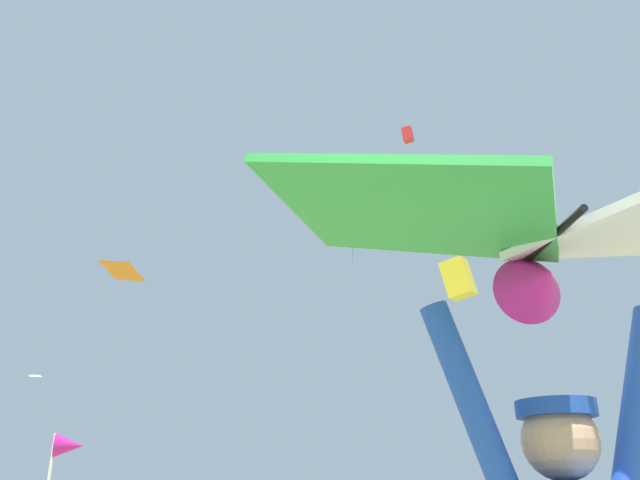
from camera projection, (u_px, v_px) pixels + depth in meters
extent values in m
sphere|color=tan|center=(560.00, 441.00, 1.90)|extent=(0.23, 0.23, 0.23)
cylinder|color=#1E47AD|center=(556.00, 409.00, 1.94)|extent=(0.29, 0.29, 0.05)
cylinder|color=blue|center=(637.00, 402.00, 1.97)|extent=(0.29, 0.15, 0.62)
cylinder|color=blue|center=(470.00, 400.00, 1.93)|extent=(0.29, 0.15, 0.62)
cylinder|color=black|center=(534.00, 253.00, 2.13)|extent=(0.18, 0.72, 0.02)
cube|color=green|center=(413.00, 211.00, 2.03)|extent=(1.12, 1.10, 0.21)
cone|color=#DB2393|center=(538.00, 282.00, 2.09)|extent=(0.28, 0.25, 0.24)
pyramid|color=orange|center=(124.00, 270.00, 13.99)|extent=(0.97, 0.97, 0.35)
pyramid|color=white|center=(35.00, 375.00, 32.80)|extent=(0.80, 0.78, 0.29)
cube|color=yellow|center=(458.00, 279.00, 17.76)|extent=(1.13, 1.00, 1.23)
cone|color=#19B2AD|center=(352.00, 241.00, 39.40)|extent=(0.86, 0.86, 0.83)
cylinder|color=#117C79|center=(353.00, 254.00, 39.09)|extent=(0.03, 0.03, 1.09)
cube|color=red|center=(408.00, 135.00, 27.96)|extent=(0.65, 0.59, 0.72)
cone|color=#DB2393|center=(69.00, 446.00, 6.48)|extent=(0.28, 0.24, 0.24)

